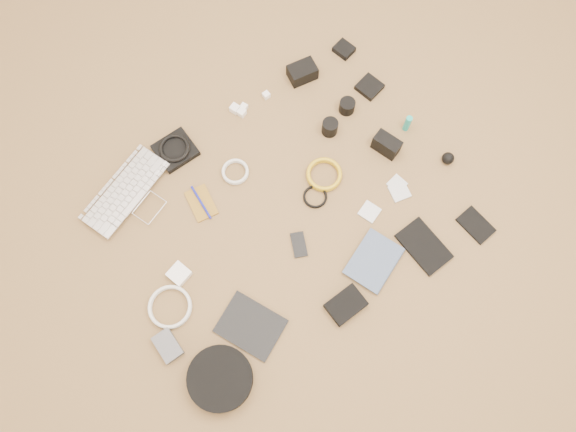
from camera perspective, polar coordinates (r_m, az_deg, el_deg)
laptop at (r=2.25m, az=-15.14°, el=1.67°), size 0.44×0.37×0.03m
headphone_pouch at (r=2.30m, az=-11.36°, el=6.57°), size 0.15×0.14×0.03m
headphones at (r=2.28m, az=-11.46°, el=6.79°), size 0.15×0.15×0.02m
charger_a at (r=2.35m, az=-4.50°, el=10.97°), size 0.03×0.03×0.02m
charger_b at (r=2.34m, az=-4.73°, el=10.44°), size 0.04×0.04×0.03m
charger_c at (r=2.37m, az=-2.22°, el=12.17°), size 0.03×0.03×0.02m
charger_d at (r=2.34m, az=-5.42°, el=10.81°), size 0.04×0.04×0.03m
dslr_camera at (r=2.40m, az=1.47°, el=14.40°), size 0.13×0.10×0.07m
lens_pouch at (r=2.50m, az=5.71°, el=16.50°), size 0.08×0.09×0.03m
notebook_olive at (r=2.20m, az=-8.80°, el=1.31°), size 0.11×0.15×0.01m
pen_blue at (r=2.20m, az=-8.83°, el=1.38°), size 0.02×0.15×0.01m
cable_white_a at (r=2.23m, az=-5.36°, el=4.44°), size 0.14×0.14×0.01m
lens_a at (r=2.28m, az=4.28°, el=8.98°), size 0.08×0.08×0.07m
lens_b at (r=2.34m, az=6.02°, el=11.04°), size 0.08×0.08×0.06m
card_reader at (r=2.41m, az=8.27°, el=12.85°), size 0.11×0.11×0.02m
power_brick at (r=2.13m, az=-11.01°, el=-5.80°), size 0.09×0.09×0.03m
cable_white_b at (r=2.12m, az=-11.86°, el=-9.05°), size 0.20×0.20×0.01m
cable_black at (r=2.19m, az=2.76°, el=1.93°), size 0.12×0.12×0.01m
cable_yellow at (r=2.22m, az=3.68°, el=4.14°), size 0.17×0.17×0.02m
flash at (r=2.27m, az=9.97°, el=7.14°), size 0.09×0.12×0.08m
lens_cleaner at (r=2.32m, az=12.03°, el=9.19°), size 0.03×0.03×0.09m
battery_charger at (r=2.09m, az=-12.12°, el=-12.78°), size 0.07×0.11×0.03m
tablet at (r=2.07m, az=-3.81°, el=-11.08°), size 0.25×0.27×0.01m
phone at (r=2.13m, az=1.12°, el=-2.93°), size 0.09×0.11×0.01m
filter_case_left at (r=2.19m, az=8.28°, el=0.43°), size 0.09×0.09×0.01m
filter_case_mid at (r=2.24m, az=11.25°, el=2.44°), size 0.09×0.09×0.01m
filter_case_right at (r=2.25m, az=11.01°, el=3.20°), size 0.07×0.07×0.01m
air_blower at (r=2.31m, az=15.94°, el=5.66°), size 0.06×0.06×0.05m
headphone_case at (r=2.04m, az=-6.90°, el=-16.09°), size 0.27×0.27×0.06m
drive_case at (r=2.08m, az=5.89°, el=-8.97°), size 0.14×0.10×0.03m
paperback at (r=2.13m, az=10.47°, el=-5.65°), size 0.25×0.22×0.02m
notebook_black_a at (r=2.18m, az=13.64°, el=-3.00°), size 0.13×0.20×0.01m
notebook_black_b at (r=2.26m, az=18.53°, el=-0.88°), size 0.10×0.14×0.01m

